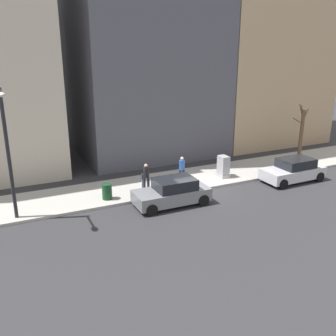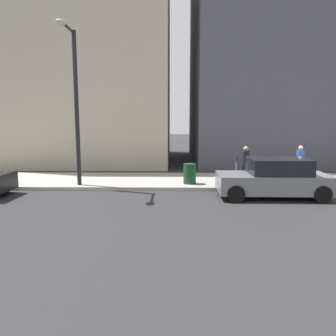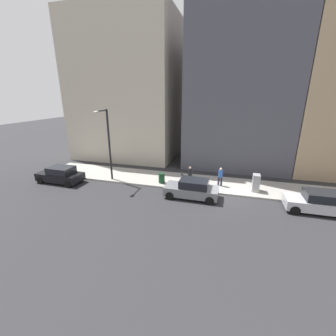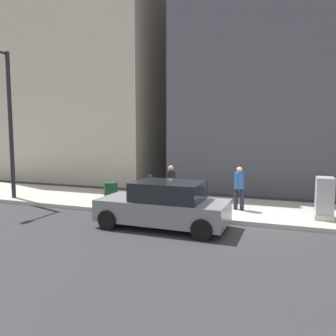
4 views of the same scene
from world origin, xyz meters
TOP-DOWN VIEW (x-y plane):
  - ground_plane at (0.00, 0.00)m, footprint 120.00×120.00m
  - sidewalk at (2.00, 0.00)m, footprint 4.00×36.00m
  - parked_car_grey at (-1.11, 2.46)m, footprint 1.96×4.22m
  - parking_meter at (0.45, 3.62)m, footprint 0.14×0.10m
  - streetlamp at (0.28, 10.47)m, footprint 1.97×0.32m
  - trash_bin at (0.90, 5.61)m, footprint 0.56×0.56m
  - pedestrian_near_meter at (1.63, 0.44)m, footprint 0.36×0.40m
  - pedestrian_midblock at (1.22, 3.07)m, footprint 0.36×0.38m
  - office_tower_right at (11.74, 12.90)m, footprint 12.48×12.48m

SIDE VIEW (x-z plane):
  - ground_plane at x=0.00m, z-range 0.00..0.00m
  - sidewalk at x=2.00m, z-range 0.00..0.15m
  - trash_bin at x=0.90m, z-range 0.15..1.05m
  - parked_car_grey at x=-1.11m, z-range -0.02..1.50m
  - parking_meter at x=0.45m, z-range 0.30..1.65m
  - pedestrian_near_meter at x=1.63m, z-range 0.26..1.92m
  - pedestrian_midblock at x=1.22m, z-range 0.26..1.92m
  - streetlamp at x=0.28m, z-range 0.77..7.27m
  - office_tower_right at x=11.74m, z-range 0.00..16.85m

